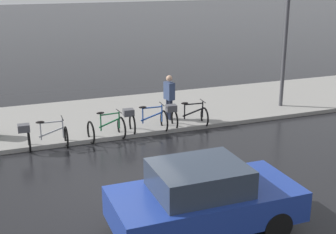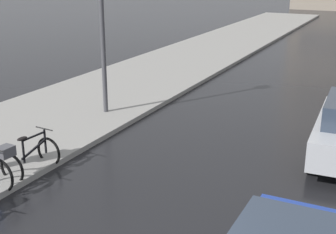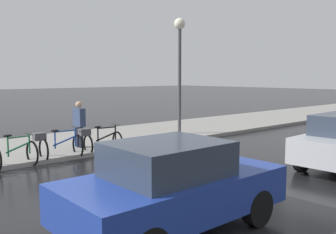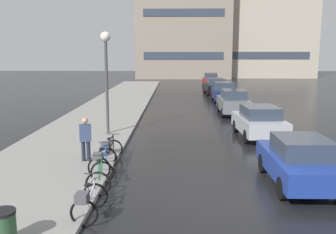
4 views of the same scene
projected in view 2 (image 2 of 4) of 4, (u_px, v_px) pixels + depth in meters
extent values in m
cube|color=gray|center=(111.00, 92.00, 16.89)|extent=(4.80, 60.00, 0.14)
torus|color=black|center=(0.00, 175.00, 9.54)|extent=(0.75, 0.09, 0.75)
torus|color=black|center=(49.00, 152.00, 10.82)|extent=(0.70, 0.11, 0.70)
torus|color=black|center=(12.00, 169.00, 9.93)|extent=(0.70, 0.11, 0.70)
cube|color=black|center=(23.00, 151.00, 10.14)|extent=(0.04, 0.04, 0.53)
cube|color=black|center=(45.00, 141.00, 10.67)|extent=(0.04, 0.04, 0.57)
cube|color=black|center=(34.00, 136.00, 10.33)|extent=(0.08, 0.66, 0.04)
cube|color=black|center=(34.00, 149.00, 10.40)|extent=(0.09, 0.74, 0.27)
ellipsoid|color=black|center=(22.00, 139.00, 10.04)|extent=(0.16, 0.27, 0.07)
cylinder|color=black|center=(44.00, 129.00, 10.57)|extent=(0.50, 0.06, 0.03)
cube|color=#4C4C51|center=(5.00, 152.00, 9.70)|extent=(0.30, 0.36, 0.22)
cylinder|color=black|center=(325.00, 128.00, 12.49)|extent=(0.25, 0.65, 0.64)
cylinder|color=black|center=(314.00, 160.00, 10.41)|extent=(0.25, 0.65, 0.64)
cylinder|color=#424247|center=(103.00, 42.00, 13.77)|extent=(0.14, 0.14, 4.56)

